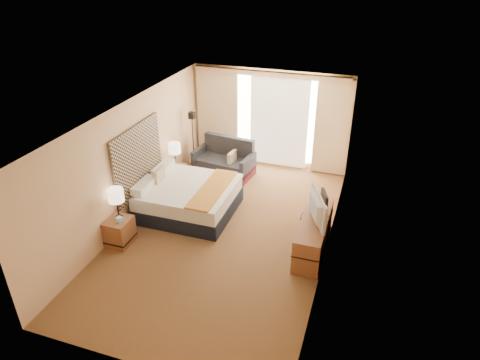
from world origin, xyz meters
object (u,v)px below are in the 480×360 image
(media_dresser, at_px, (314,233))
(floor_lamp, at_px, (193,129))
(nightstand_right, at_px, (175,176))
(television, at_px, (313,208))
(bed, at_px, (188,198))
(nightstand_left, at_px, (120,231))
(lamp_left, at_px, (116,196))
(desk_chair, at_px, (315,220))
(loveseat, at_px, (225,163))
(lamp_right, at_px, (174,149))

(media_dresser, xyz_separation_m, floor_lamp, (-3.67, 2.55, 0.77))
(nightstand_right, xyz_separation_m, television, (3.65, -1.55, 0.71))
(bed, relative_size, television, 1.97)
(nightstand_left, distance_m, floor_lamp, 3.70)
(bed, xyz_separation_m, lamp_left, (-0.83, -1.45, 0.70))
(media_dresser, distance_m, floor_lamp, 4.54)
(nightstand_right, height_order, bed, bed)
(nightstand_right, relative_size, bed, 0.28)
(bed, xyz_separation_m, television, (2.84, -0.57, 0.64))
(desk_chair, bearing_deg, television, -114.59)
(lamp_left, height_order, television, television)
(nightstand_left, relative_size, bed, 0.28)
(desk_chair, xyz_separation_m, lamp_left, (-3.69, -1.24, 0.56))
(nightstand_right, height_order, loveseat, loveseat)
(bed, bearing_deg, desk_chair, -4.07)
(floor_lamp, relative_size, lamp_right, 2.54)
(nightstand_left, height_order, floor_lamp, floor_lamp)
(desk_chair, height_order, lamp_right, lamp_right)
(nightstand_right, relative_size, television, 0.55)
(lamp_left, bearing_deg, bed, 60.31)
(bed, bearing_deg, lamp_right, 128.16)
(nightstand_right, xyz_separation_m, lamp_right, (0.04, 0.00, 0.76))
(loveseat, bearing_deg, nightstand_left, -97.22)
(nightstand_left, bearing_deg, television, 14.63)
(desk_chair, bearing_deg, floor_lamp, 127.38)
(desk_chair, bearing_deg, bed, 155.35)
(lamp_left, distance_m, lamp_right, 2.43)
(nightstand_right, distance_m, media_dresser, 3.97)
(bed, distance_m, lamp_left, 1.81)
(lamp_left, bearing_deg, media_dresser, 14.67)
(media_dresser, relative_size, desk_chair, 1.61)
(nightstand_left, height_order, lamp_left, lamp_left)
(floor_lamp, bearing_deg, desk_chair, -32.04)
(bed, distance_m, loveseat, 2.02)
(floor_lamp, distance_m, lamp_left, 3.53)
(bed, xyz_separation_m, floor_lamp, (-0.78, 2.08, 0.76))
(loveseat, distance_m, floor_lamp, 1.21)
(floor_lamp, relative_size, lamp_left, 2.43)
(bed, xyz_separation_m, desk_chair, (2.87, -0.20, 0.14))
(desk_chair, bearing_deg, loveseat, 120.42)
(bed, distance_m, television, 2.97)
(loveseat, height_order, television, television)
(desk_chair, relative_size, lamp_right, 1.79)
(floor_lamp, bearing_deg, television, -36.20)
(bed, relative_size, lamp_right, 3.19)
(television, bearing_deg, desk_chair, -26.81)
(lamp_right, distance_m, television, 3.93)
(bed, height_order, television, television)
(media_dresser, bearing_deg, desk_chair, 95.10)
(media_dresser, xyz_separation_m, television, (-0.05, -0.10, 0.64))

